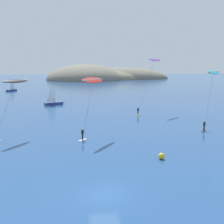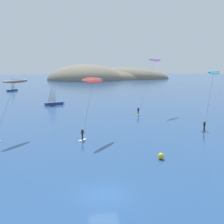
# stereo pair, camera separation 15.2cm
# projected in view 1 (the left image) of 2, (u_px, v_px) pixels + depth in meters

# --- Properties ---
(ground_plane) EXTENTS (600.00, 600.00, 0.00)m
(ground_plane) POSITION_uv_depth(u_px,v_px,m) (105.00, 194.00, 23.01)
(ground_plane) COLOR navy
(headland_island) EXTENTS (90.90, 57.15, 21.59)m
(headland_island) POSITION_uv_depth(u_px,v_px,m) (103.00, 79.00, 205.26)
(headland_island) COLOR #6B6656
(headland_island) RESTS_ON ground
(sailboat_near) EXTENTS (5.72, 3.55, 5.70)m
(sailboat_near) POSITION_uv_depth(u_px,v_px,m) (55.00, 102.00, 74.27)
(sailboat_near) COLOR navy
(sailboat_near) RESTS_ON ground
(sailboat_far) EXTENTS (3.91, 5.58, 5.70)m
(sailboat_far) POSITION_uv_depth(u_px,v_px,m) (11.00, 90.00, 112.76)
(sailboat_far) COLOR navy
(sailboat_far) RESTS_ON ground
(kitesurfer_cyan) EXTENTS (4.69, 4.49, 9.67)m
(kitesurfer_cyan) POSITION_uv_depth(u_px,v_px,m) (212.00, 78.00, 45.18)
(kitesurfer_cyan) COLOR #2D2D33
(kitesurfer_cyan) RESTS_ON ground
(kitesurfer_black) EXTENTS (4.84, 6.93, 8.44)m
(kitesurfer_black) POSITION_uv_depth(u_px,v_px,m) (13.00, 86.00, 40.87)
(kitesurfer_black) COLOR silver
(kitesurfer_black) RESTS_ON ground
(kitesurfer_purple) EXTENTS (7.16, 6.61, 11.94)m
(kitesurfer_purple) POSITION_uv_depth(u_px,v_px,m) (153.00, 65.00, 61.38)
(kitesurfer_purple) COLOR yellow
(kitesurfer_purple) RESTS_ON ground
(kitesurfer_red) EXTENTS (4.45, 6.04, 8.74)m
(kitesurfer_red) POSITION_uv_depth(u_px,v_px,m) (92.00, 84.00, 40.70)
(kitesurfer_red) COLOR silver
(kitesurfer_red) RESTS_ON ground
(marker_buoy) EXTENTS (0.70, 0.70, 0.70)m
(marker_buoy) POSITION_uv_depth(u_px,v_px,m) (161.00, 156.00, 31.52)
(marker_buoy) COLOR yellow
(marker_buoy) RESTS_ON ground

